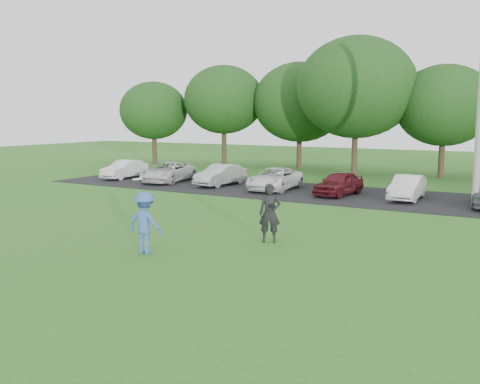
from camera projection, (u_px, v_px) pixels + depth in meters
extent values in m
plane|color=#2A691E|center=(176.00, 256.00, 14.35)|extent=(100.00, 100.00, 0.00)
cube|color=black|center=(338.00, 194.00, 25.53)|extent=(32.00, 6.50, 0.03)
imported|color=#3A5EA4|center=(145.00, 223.00, 14.51)|extent=(1.12, 0.66, 1.70)
cylinder|color=white|center=(137.00, 179.00, 14.33)|extent=(0.27, 0.27, 0.06)
imported|color=black|center=(270.00, 213.00, 15.78)|extent=(0.75, 0.64, 1.75)
cube|color=black|center=(273.00, 206.00, 15.50)|extent=(0.17, 0.15, 0.10)
imported|color=white|center=(125.00, 169.00, 31.91)|extent=(1.19, 3.29, 1.08)
imported|color=silver|center=(168.00, 172.00, 30.20)|extent=(2.50, 4.31, 1.13)
imported|color=#BBBDC3|center=(220.00, 175.00, 28.67)|extent=(1.46, 3.49, 1.12)
imported|color=white|center=(275.00, 179.00, 26.98)|extent=(2.05, 4.08, 1.11)
imported|color=#58131C|center=(339.00, 183.00, 25.16)|extent=(1.76, 3.41, 1.11)
imported|color=silver|center=(407.00, 187.00, 23.82)|extent=(1.21, 3.29, 1.08)
cylinder|color=#38281C|center=(155.00, 150.00, 41.60)|extent=(0.36, 0.36, 2.20)
ellipsoid|color=#214C19|center=(154.00, 111.00, 41.17)|extent=(5.20, 5.20, 4.42)
cylinder|color=#38281C|center=(224.00, 148.00, 40.07)|extent=(0.36, 0.36, 2.70)
ellipsoid|color=#214C19|center=(224.00, 100.00, 39.57)|extent=(5.94, 5.94, 5.05)
cylinder|color=#38281C|center=(299.00, 153.00, 38.61)|extent=(0.36, 0.36, 2.20)
ellipsoid|color=#214C19|center=(300.00, 102.00, 38.11)|extent=(6.68, 6.68, 5.68)
cylinder|color=#38281C|center=(354.00, 154.00, 33.72)|extent=(0.36, 0.36, 2.70)
ellipsoid|color=#214C19|center=(356.00, 87.00, 33.14)|extent=(7.42, 7.42, 6.31)
cylinder|color=#38281C|center=(441.00, 160.00, 32.50)|extent=(0.36, 0.36, 2.20)
ellipsoid|color=#214C19|center=(444.00, 105.00, 32.04)|extent=(5.76, 5.76, 4.90)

